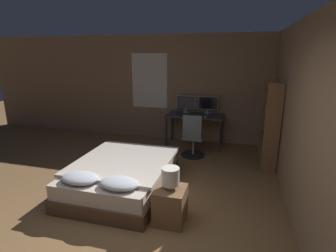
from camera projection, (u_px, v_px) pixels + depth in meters
ground_plane at (121, 248)px, 3.08m from camera, size 20.00×20.00×0.00m
wall_back at (189, 89)px, 6.68m from camera, size 12.00×0.08×2.70m
wall_side_right at (299, 118)px, 3.60m from camera, size 0.06×12.00×2.70m
bed at (122, 176)px, 4.34m from camera, size 1.51×1.93×0.58m
nightstand at (170, 205)px, 3.52m from camera, size 0.40×0.43×0.49m
bedside_lamp at (170, 176)px, 3.41m from camera, size 0.24×0.24×0.30m
desk at (195, 119)px, 6.42m from camera, size 1.39×0.67×0.78m
monitor_left at (186, 103)px, 6.62m from camera, size 0.51×0.16×0.43m
monitor_right at (208, 104)px, 6.48m from camera, size 0.51×0.16×0.43m
keyboard at (193, 117)px, 6.18m from camera, size 0.37×0.13×0.02m
computer_mouse at (205, 117)px, 6.11m from camera, size 0.07×0.05×0.04m
office_chair at (193, 140)px, 5.75m from camera, size 0.52×0.52×0.97m
bookshelf at (271, 120)px, 5.08m from camera, size 0.29×0.86×1.72m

